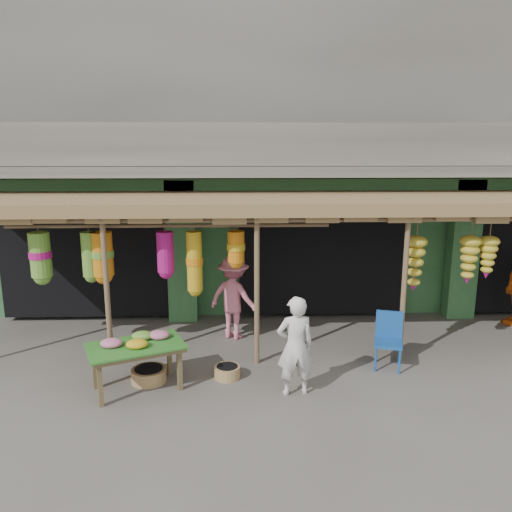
{
  "coord_description": "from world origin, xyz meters",
  "views": [
    {
      "loc": [
        -1.78,
        -8.24,
        3.72
      ],
      "look_at": [
        -1.47,
        1.0,
        1.63
      ],
      "focal_mm": 35.0,
      "sensor_mm": 36.0,
      "label": 1
    }
  ],
  "objects_px": {
    "flower_table": "(136,347)",
    "person_front": "(295,346)",
    "person_shopper": "(234,297)",
    "blue_chair": "(389,337)"
  },
  "relations": [
    {
      "from": "flower_table",
      "to": "person_front",
      "type": "distance_m",
      "value": 2.42
    },
    {
      "from": "flower_table",
      "to": "person_shopper",
      "type": "bearing_deg",
      "value": 31.26
    },
    {
      "from": "flower_table",
      "to": "blue_chair",
      "type": "xyz_separation_m",
      "value": [
        4.1,
        0.67,
        -0.16
      ]
    },
    {
      "from": "person_shopper",
      "to": "person_front",
      "type": "bearing_deg",
      "value": 141.93
    },
    {
      "from": "flower_table",
      "to": "person_front",
      "type": "xyz_separation_m",
      "value": [
        2.4,
        -0.25,
        0.08
      ]
    },
    {
      "from": "flower_table",
      "to": "person_front",
      "type": "bearing_deg",
      "value": -29.0
    },
    {
      "from": "flower_table",
      "to": "blue_chair",
      "type": "relative_size",
      "value": 1.73
    },
    {
      "from": "flower_table",
      "to": "person_shopper",
      "type": "xyz_separation_m",
      "value": [
        1.47,
        2.05,
        0.13
      ]
    },
    {
      "from": "blue_chair",
      "to": "person_front",
      "type": "bearing_deg",
      "value": -135.24
    },
    {
      "from": "blue_chair",
      "to": "person_front",
      "type": "height_order",
      "value": "person_front"
    }
  ]
}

